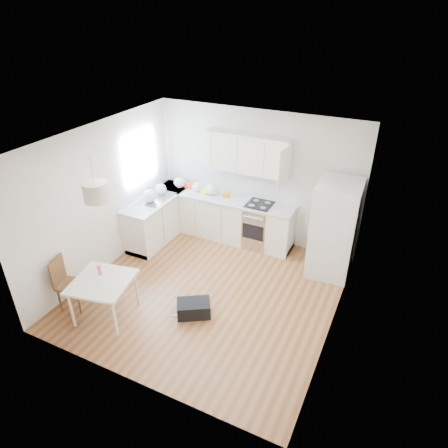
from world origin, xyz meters
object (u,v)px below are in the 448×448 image
at_px(dining_chair, 71,284).
at_px(gym_bag, 194,308).
at_px(refrigerator, 335,229).
at_px(dining_table, 102,284).

distance_m(dining_chair, gym_bag, 2.01).
height_order(refrigerator, gym_bag, refrigerator).
relative_size(refrigerator, dining_chair, 1.95).
distance_m(refrigerator, dining_chair, 4.57).
relative_size(refrigerator, gym_bag, 3.36).
bearing_deg(gym_bag, dining_table, 174.80).
height_order(dining_table, dining_chair, dining_chair).
height_order(refrigerator, dining_chair, refrigerator).
bearing_deg(refrigerator, dining_chair, -144.07).
bearing_deg(refrigerator, dining_table, -139.15).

